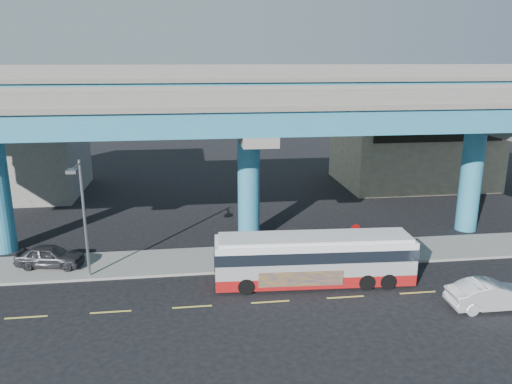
{
  "coord_description": "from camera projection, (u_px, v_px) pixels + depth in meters",
  "views": [
    {
      "loc": [
        -3.81,
        -23.33,
        12.12
      ],
      "look_at": [
        -0.18,
        4.0,
        4.73
      ],
      "focal_mm": 35.0,
      "sensor_mm": 36.0,
      "label": 1
    }
  ],
  "objects": [
    {
      "name": "viaduct",
      "position": [
        248.0,
        106.0,
        32.32
      ],
      "size": [
        52.0,
        12.4,
        11.7
      ],
      "color": "teal",
      "rests_on": "ground"
    },
    {
      "name": "transit_bus",
      "position": [
        314.0,
        258.0,
        27.42
      ],
      "size": [
        11.06,
        2.93,
        2.81
      ],
      "rotation": [
        0.0,
        0.0,
        -0.05
      ],
      "color": "maroon",
      "rests_on": "ground"
    },
    {
      "name": "sedan",
      "position": [
        491.0,
        295.0,
        24.88
      ],
      "size": [
        1.59,
        4.36,
        1.43
      ],
      "primitive_type": "imported",
      "rotation": [
        0.0,
        0.0,
        1.56
      ],
      "color": "silver",
      "rests_on": "ground"
    },
    {
      "name": "lane_markings",
      "position": [
        270.0,
        302.0,
        25.67
      ],
      "size": [
        58.0,
        0.12,
        0.01
      ],
      "color": "#D8C64C",
      "rests_on": "ground"
    },
    {
      "name": "sidewalk",
      "position": [
        256.0,
        258.0,
        31.21
      ],
      "size": [
        70.0,
        4.0,
        0.15
      ],
      "primitive_type": "cube",
      "color": "gray",
      "rests_on": "ground"
    },
    {
      "name": "building_beige",
      "position": [
        412.0,
        149.0,
        49.35
      ],
      "size": [
        14.0,
        10.23,
        7.0
      ],
      "color": "#C4B38C",
      "rests_on": "ground"
    },
    {
      "name": "building_concrete",
      "position": [
        11.0,
        145.0,
        45.23
      ],
      "size": [
        12.0,
        10.0,
        9.0
      ],
      "primitive_type": "cube",
      "color": "gray",
      "rests_on": "ground"
    },
    {
      "name": "stop_sign",
      "position": [
        355.0,
        234.0,
        30.25
      ],
      "size": [
        0.68,
        0.22,
        2.32
      ],
      "rotation": [
        0.0,
        0.0,
        -0.12
      ],
      "color": "gray",
      "rests_on": "sidewalk"
    },
    {
      "name": "parked_car",
      "position": [
        50.0,
        256.0,
        29.52
      ],
      "size": [
        2.94,
        4.48,
        1.34
      ],
      "primitive_type": "imported",
      "rotation": [
        0.0,
        0.0,
        1.4
      ],
      "color": "#2E2F33",
      "rests_on": "sidewalk"
    },
    {
      "name": "ground",
      "position": [
        269.0,
        299.0,
        25.96
      ],
      "size": [
        120.0,
        120.0,
        0.0
      ],
      "primitive_type": "plane",
      "color": "black",
      "rests_on": "ground"
    },
    {
      "name": "street_lamp",
      "position": [
        81.0,
        203.0,
        26.85
      ],
      "size": [
        0.5,
        2.25,
        6.73
      ],
      "color": "gray",
      "rests_on": "sidewalk"
    }
  ]
}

